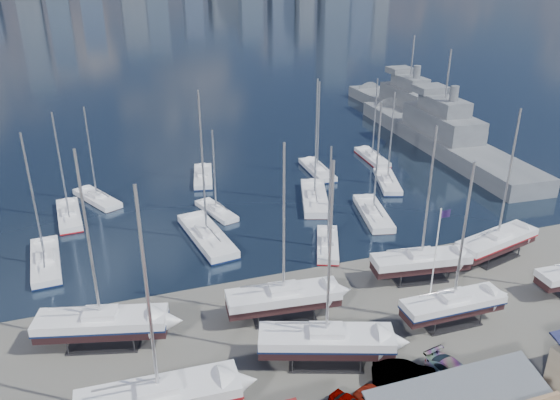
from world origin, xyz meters
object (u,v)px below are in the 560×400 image
object	(u,v)px
sailboat_cradle_0	(102,323)
flagpole	(435,259)
naval_ship_east	(440,138)
naval_ship_west	(407,109)

from	to	relation	value
sailboat_cradle_0	flagpole	xyz separation A→B (m)	(27.60, -5.85, 4.22)
sailboat_cradle_0	flagpole	bearing A→B (deg)	2.33
naval_ship_east	flagpole	bearing A→B (deg)	148.40
sailboat_cradle_0	naval_ship_west	size ratio (longest dim) A/B	0.40
naval_ship_west	flagpole	bearing A→B (deg)	151.13
flagpole	sailboat_cradle_0	bearing A→B (deg)	168.03
naval_ship_east	sailboat_cradle_0	bearing A→B (deg)	125.99
naval_ship_west	sailboat_cradle_0	bearing A→B (deg)	132.56
sailboat_cradle_0	naval_ship_west	xyz separation A→B (m)	(62.64, 56.93, -0.47)
sailboat_cradle_0	naval_ship_east	size ratio (longest dim) A/B	0.36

